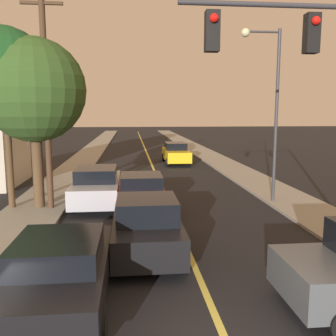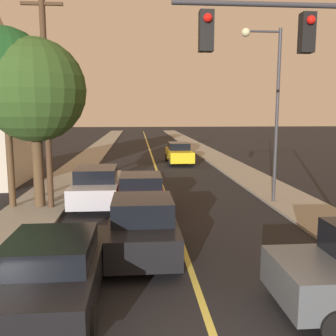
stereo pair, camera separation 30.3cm
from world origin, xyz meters
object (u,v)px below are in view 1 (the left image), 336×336
Objects in this scene: streetlamp_right at (269,94)px; utility_pole_left at (46,97)px; car_outer_lane_front at (60,270)px; car_outer_lane_second at (97,186)px; traffic_signal_mast at (326,78)px; car_far_oncoming at (176,153)px; tree_left_far at (34,91)px; car_near_lane_front at (147,227)px; car_near_lane_second at (141,192)px; tree_left_near at (4,74)px.

utility_pole_left is at bearing -178.04° from streetlamp_right.
car_outer_lane_front is at bearing -132.00° from streetlamp_right.
traffic_signal_mast is at bearing -51.23° from car_outer_lane_second.
tree_left_far reaches higher than car_far_oncoming.
tree_left_far is at bearing 61.32° from car_far_oncoming.
car_near_lane_second is (-0.00, 4.96, -0.08)m from car_near_lane_front.
car_near_lane_front reaches higher than car_near_lane_second.
streetlamp_right is at bearing 99.90° from car_far_oncoming.
car_near_lane_second is 2.33m from car_outer_lane_second.
utility_pole_left reaches higher than car_near_lane_second.
tree_left_near is (-5.34, 5.66, 4.67)m from car_near_lane_front.
traffic_signal_mast is 10.98m from tree_left_far.
car_far_oncoming is at bearing 93.08° from traffic_signal_mast.
car_near_lane_second reaches higher than car_outer_lane_front.
traffic_signal_mast is (4.25, -6.31, 4.06)m from car_near_lane_second.
car_outer_lane_second is at bearing 68.47° from car_far_oncoming.
car_near_lane_front is at bearing -46.70° from tree_left_near.
traffic_signal_mast is 0.76× the size of utility_pole_left.
car_outer_lane_front is at bearing 76.85° from car_far_oncoming.
car_outer_lane_second is at bearing 90.00° from car_outer_lane_front.
car_outer_lane_front is 0.88× the size of car_far_oncoming.
car_near_lane_front is 0.57× the size of tree_left_far.
traffic_signal_mast is at bearing -40.21° from utility_pole_left.
car_near_lane_second is at bearing -35.44° from car_outer_lane_second.
car_outer_lane_second is (-1.90, 1.35, 0.06)m from car_near_lane_second.
traffic_signal_mast reaches higher than car_near_lane_second.
streetlamp_right is (5.49, 0.74, 4.04)m from car_near_lane_second.
traffic_signal_mast is 0.89× the size of streetlamp_right.
tree_left_far is at bearing 126.83° from car_near_lane_front.
car_far_oncoming is at bearing 77.45° from car_near_lane_second.
traffic_signal_mast is at bearing -56.01° from car_near_lane_second.
utility_pole_left is 0.63m from tree_left_far.
car_near_lane_second is at bearing -6.51° from utility_pole_left.
car_outer_lane_front is 0.60× the size of streetlamp_right.
car_far_oncoming is 0.70× the size of tree_left_near.
car_near_lane_front is 0.54× the size of tree_left_near.
tree_left_far reaches higher than car_near_lane_front.
traffic_signal_mast is at bearing 10.74° from car_outer_lane_front.
car_far_oncoming is at bearing 57.76° from tree_left_near.
traffic_signal_mast is (6.15, -7.66, 4.00)m from car_outer_lane_second.
utility_pole_left is (-6.86, -13.73, 3.76)m from car_far_oncoming.
utility_pole_left reaches higher than streetlamp_right.
car_near_lane_second is 0.95× the size of car_outer_lane_front.
tree_left_far reaches higher than traffic_signal_mast.
tree_left_far reaches higher than car_near_lane_second.
tree_left_near is at bearing 57.76° from car_far_oncoming.
car_outer_lane_second is 5.85m from tree_left_near.
utility_pole_left is 1.89m from tree_left_near.
tree_left_near is 1.06× the size of tree_left_far.
car_outer_lane_front is 0.51× the size of utility_pole_left.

